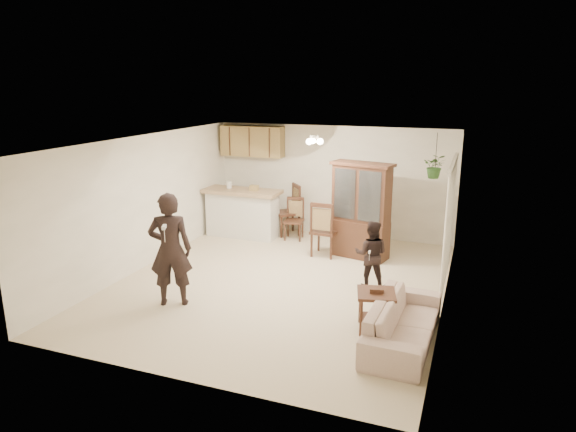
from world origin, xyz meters
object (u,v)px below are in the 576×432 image
(child, at_px, (371,250))
(chair_hutch_left, at_px, (287,221))
(adult, at_px, (170,250))
(china_hutch, at_px, (361,211))
(chair_hutch_right, at_px, (325,240))
(chair_bar, at_px, (294,228))
(side_table, at_px, (376,310))
(sofa, at_px, (403,317))

(child, relative_size, chair_hutch_left, 1.15)
(adult, relative_size, china_hutch, 0.94)
(chair_hutch_left, height_order, chair_hutch_right, chair_hutch_left)
(china_hutch, distance_m, chair_hutch_right, 0.95)
(adult, xyz_separation_m, chair_hutch_right, (1.59, 3.13, -0.58))
(china_hutch, distance_m, chair_hutch_left, 2.24)
(child, bearing_deg, chair_bar, -49.59)
(chair_hutch_left, distance_m, chair_hutch_right, 1.66)
(chair_hutch_right, bearing_deg, adult, 66.17)
(chair_hutch_right, bearing_deg, side_table, 122.27)
(adult, relative_size, chair_hutch_right, 1.58)
(child, distance_m, china_hutch, 1.62)
(adult, height_order, side_table, adult)
(adult, bearing_deg, chair_hutch_right, -141.74)
(china_hutch, bearing_deg, chair_hutch_left, 166.45)
(sofa, bearing_deg, child, 26.80)
(sofa, bearing_deg, chair_hutch_left, 39.80)
(china_hutch, height_order, chair_hutch_left, china_hutch)
(chair_hutch_left, bearing_deg, child, 5.25)
(china_hutch, height_order, chair_hutch_right, china_hutch)
(china_hutch, bearing_deg, adult, -112.00)
(sofa, xyz_separation_m, chair_bar, (-3.00, 3.92, -0.10))
(china_hutch, xyz_separation_m, chair_hutch_left, (-1.93, 0.95, -0.62))
(child, xyz_separation_m, side_table, (0.39, -1.54, -0.37))
(china_hutch, height_order, chair_bar, china_hutch)
(sofa, height_order, child, child)
(child, bearing_deg, chair_hutch_right, -52.74)
(sofa, bearing_deg, chair_hutch_right, 35.21)
(adult, relative_size, chair_bar, 1.93)
(sofa, height_order, chair_hutch_right, chair_hutch_right)
(side_table, distance_m, chair_hutch_right, 3.31)
(adult, height_order, chair_bar, adult)
(sofa, relative_size, child, 1.39)
(sofa, height_order, china_hutch, china_hutch)
(child, relative_size, china_hutch, 0.70)
(adult, distance_m, china_hutch, 4.00)
(adult, xyz_separation_m, china_hutch, (2.28, 3.29, 0.05))
(adult, distance_m, child, 3.34)
(child, xyz_separation_m, chair_bar, (-2.18, 2.16, -0.41))
(sofa, height_order, side_table, sofa)
(chair_hutch_left, bearing_deg, china_hutch, 23.97)
(chair_bar, distance_m, chair_hutch_left, 0.41)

